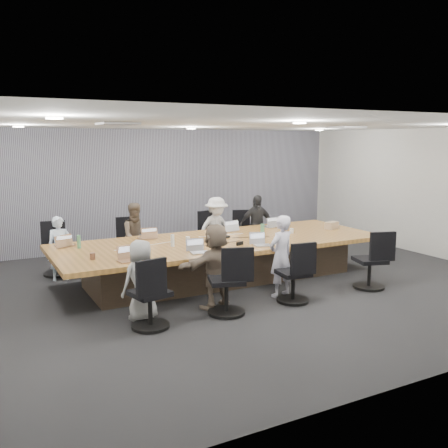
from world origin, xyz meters
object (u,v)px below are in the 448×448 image
chair_1 (132,247)px  canvas_bag (332,225)px  laptop_2 (229,230)px  laptop_6 (263,245)px  snack_packet (330,228)px  laptop_4 (129,261)px  person_2 (216,229)px  laptop_3 (270,226)px  stapler (240,243)px  chair_2 (209,239)px  chair_7 (370,265)px  laptop_5 (200,253)px  person_0 (60,248)px  person_3 (256,225)px  laptop_1 (146,238)px  person_4 (141,280)px  person_5 (216,266)px  bottle_green_right (262,231)px  conference_table (221,258)px  chair_0 (57,254)px  mug_brown (93,256)px  chair_4 (150,299)px  laptop_0 (65,245)px  chair_3 (248,237)px  chair_5 (226,286)px  bottle_green_left (79,242)px  person_1 (137,237)px  person_6 (281,256)px

chair_1 → canvas_bag: size_ratio=2.93×
laptop_2 → laptop_6: (-0.19, -1.60, 0.00)m
snack_packet → laptop_4: bearing=-170.2°
person_2 → snack_packet: (1.93, -1.37, 0.08)m
chair_1 → laptop_3: 2.91m
laptop_6 → stapler: size_ratio=1.79×
chair_2 → laptop_2: bearing=80.4°
chair_7 → person_2: (-1.42, 3.05, 0.26)m
laptop_5 → laptop_6: bearing=9.6°
person_0 → person_3: bearing=5.4°
chair_1 → chair_7: size_ratio=0.94×
laptop_1 → person_4: person_4 is taller
person_3 → person_5: person_3 is taller
stapler → bottle_green_right: bearing=3.7°
chair_1 → canvas_bag: (3.70, -1.74, 0.42)m
conference_table → chair_0: (-2.63, 1.70, 0.01)m
person_2 → mug_brown: 3.51m
chair_4 → person_4: person_4 is taller
person_0 → laptop_3: 4.24m
chair_1 → laptop_4: chair_1 is taller
laptop_5 → laptop_0: bearing=148.4°
laptop_3 → mug_brown: mug_brown is taller
laptop_3 → laptop_1: bearing=-6.2°
chair_3 → bottle_green_right: size_ratio=2.81×
chair_2 → chair_3: bearing=170.4°
chair_2 → laptop_2: 0.96m
chair_5 → bottle_green_right: bearing=62.3°
chair_5 → laptop_3: bearing=64.6°
person_4 → person_2: bearing=-146.1°
chair_7 → bottle_green_left: (-4.45, 2.19, 0.43)m
person_4 → chair_2: bearing=-142.7°
person_1 → laptop_0: bearing=-161.6°
chair_0 → canvas_bag: canvas_bag is taller
chair_5 → snack_packet: (3.32, 1.68, 0.33)m
person_3 → laptop_6: size_ratio=4.76×
person_5 → laptop_6: person_5 is taller
chair_1 → chair_7: bearing=141.1°
chair_0 → chair_7: chair_7 is taller
person_0 → laptop_3: size_ratio=3.53×
chair_7 → person_3: 3.09m
laptop_5 → laptop_6: (1.19, 0.00, 0.00)m
conference_table → laptop_1: laptop_1 is taller
laptop_3 → snack_packet: size_ratio=1.96×
chair_0 → person_6: person_6 is taller
chair_2 → stapler: chair_2 is taller
person_4 → person_3: bearing=-155.4°
chair_2 → laptop_0: chair_2 is taller
person_1 → laptop_2: 1.84m
person_4 → bottle_green_left: person_4 is taller
person_1 → person_5: person_1 is taller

